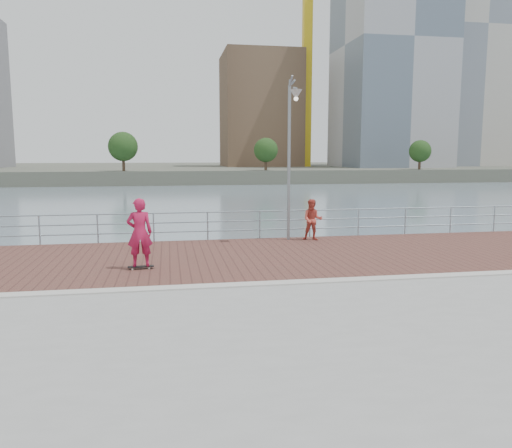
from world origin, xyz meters
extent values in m
plane|color=slate|center=(0.00, 0.00, -2.00)|extent=(400.00, 400.00, 0.00)
cube|color=gray|center=(0.00, -5.00, -1.00)|extent=(40.00, 24.00, 2.00)
cube|color=brown|center=(0.00, 3.60, 0.01)|extent=(40.00, 6.80, 0.02)
cube|color=#B7B5AD|center=(0.00, 0.00, 0.03)|extent=(40.00, 0.40, 0.06)
cube|color=#4C5142|center=(0.00, 122.50, -0.75)|extent=(320.00, 95.00, 2.50)
cylinder|color=#8C9EA8|center=(-7.18, 7.00, 0.55)|extent=(0.06, 0.06, 1.10)
cylinder|color=#8C9EA8|center=(-5.13, 7.00, 0.55)|extent=(0.06, 0.06, 1.10)
cylinder|color=#8C9EA8|center=(-3.08, 7.00, 0.55)|extent=(0.06, 0.06, 1.10)
cylinder|color=#8C9EA8|center=(-1.03, 7.00, 0.55)|extent=(0.06, 0.06, 1.10)
cylinder|color=#8C9EA8|center=(1.03, 7.00, 0.55)|extent=(0.06, 0.06, 1.10)
cylinder|color=#8C9EA8|center=(3.08, 7.00, 0.55)|extent=(0.06, 0.06, 1.10)
cylinder|color=#8C9EA8|center=(5.13, 7.00, 0.55)|extent=(0.06, 0.06, 1.10)
cylinder|color=#8C9EA8|center=(7.18, 7.00, 0.55)|extent=(0.06, 0.06, 1.10)
cylinder|color=#8C9EA8|center=(9.24, 7.00, 0.55)|extent=(0.06, 0.06, 1.10)
cylinder|color=#8C9EA8|center=(11.29, 7.00, 0.55)|extent=(0.06, 0.06, 1.10)
cylinder|color=#8C9EA8|center=(0.00, 7.00, 1.10)|extent=(39.00, 0.05, 0.05)
cylinder|color=#8C9EA8|center=(0.00, 7.00, 0.73)|extent=(39.00, 0.05, 0.05)
cylinder|color=#8C9EA8|center=(0.00, 7.00, 0.36)|extent=(39.00, 0.05, 0.05)
cylinder|color=gray|center=(2.07, 6.50, 2.93)|extent=(0.12, 0.12, 5.87)
cylinder|color=gray|center=(2.07, 6.01, 5.87)|extent=(0.07, 0.98, 0.07)
cone|color=#B2B2AD|center=(2.07, 5.52, 5.67)|extent=(0.43, 0.43, 0.34)
cube|color=black|center=(-3.34, 2.32, 0.09)|extent=(0.75, 0.25, 0.03)
cylinder|color=beige|center=(-3.57, 2.23, 0.05)|extent=(0.06, 0.04, 0.06)
cylinder|color=beige|center=(-3.09, 2.27, 0.05)|extent=(0.06, 0.04, 0.06)
cylinder|color=beige|center=(-3.58, 2.37, 0.05)|extent=(0.06, 0.04, 0.06)
cylinder|color=beige|center=(-3.10, 2.40, 0.05)|extent=(0.06, 0.04, 0.06)
imported|color=#B11741|center=(-3.34, 2.32, 1.09)|extent=(0.76, 0.53, 1.98)
imported|color=#C44639|center=(2.96, 6.23, 0.81)|extent=(0.91, 0.80, 1.59)
cube|color=gold|center=(30.00, 104.00, 25.50)|extent=(2.00, 2.00, 50.00)
cube|color=brown|center=(20.00, 110.00, 13.96)|extent=(18.00, 18.00, 26.92)
cube|color=#9E9EA3|center=(48.00, 98.00, 27.50)|extent=(22.00, 22.00, 54.00)
cube|color=#B2ADA3|center=(72.00, 108.00, 33.75)|extent=(20.00, 20.00, 66.51)
cylinder|color=#473323|center=(-10.00, 77.00, 2.46)|extent=(0.50, 0.50, 3.92)
sphere|color=#193814|center=(-10.00, 77.00, 4.70)|extent=(5.04, 5.04, 5.04)
cylinder|color=#473323|center=(15.00, 77.00, 2.20)|extent=(0.50, 0.50, 3.40)
sphere|color=#193814|center=(15.00, 77.00, 4.14)|extent=(4.37, 4.37, 4.37)
cylinder|color=#473323|center=(45.00, 77.00, 2.13)|extent=(0.50, 0.50, 3.25)
sphere|color=#193814|center=(45.00, 77.00, 3.98)|extent=(4.18, 4.18, 4.18)
camera|label=1|loc=(-2.49, -12.16, 3.30)|focal=35.00mm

